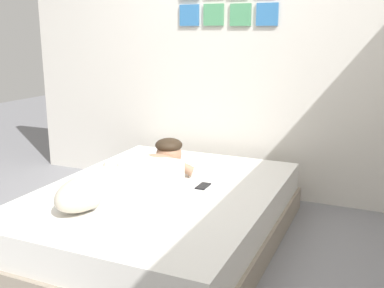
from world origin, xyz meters
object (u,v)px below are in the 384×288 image
object	(u,v)px
pillow	(165,158)
cell_phone	(203,186)
bed	(161,215)
coffee_cup	(195,172)
person_lying	(145,174)
dog	(90,190)

from	to	relation	value
pillow	cell_phone	xyz separation A→B (m)	(0.48, -0.36, -0.05)
bed	coffee_cup	xyz separation A→B (m)	(0.11, 0.33, 0.23)
person_lying	dog	bearing A→B (deg)	-110.16
bed	dog	world-z (taller)	dog
dog	coffee_cup	world-z (taller)	dog
bed	cell_phone	size ratio (longest dim) A/B	14.34
pillow	dog	world-z (taller)	dog
dog	cell_phone	distance (m)	0.78
dog	coffee_cup	distance (m)	0.86
person_lying	cell_phone	bearing A→B (deg)	29.70
pillow	cell_phone	world-z (taller)	pillow
coffee_cup	cell_phone	bearing A→B (deg)	-52.36
pillow	coffee_cup	size ratio (longest dim) A/B	4.16
cell_phone	coffee_cup	bearing A→B (deg)	127.64
dog	person_lying	bearing A→B (deg)	69.84
dog	coffee_cup	xyz separation A→B (m)	(0.35, 0.78, -0.07)
dog	coffee_cup	size ratio (longest dim) A/B	4.60
bed	person_lying	size ratio (longest dim) A/B	2.18
person_lying	dog	size ratio (longest dim) A/B	1.60
bed	dog	distance (m)	0.59
coffee_cup	person_lying	bearing A→B (deg)	-118.86
person_lying	coffee_cup	xyz separation A→B (m)	(0.21, 0.37, -0.07)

